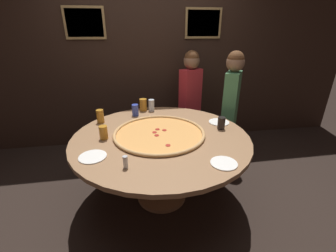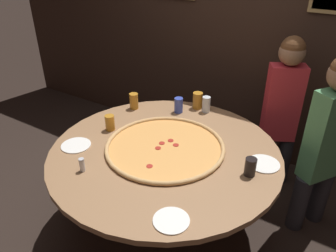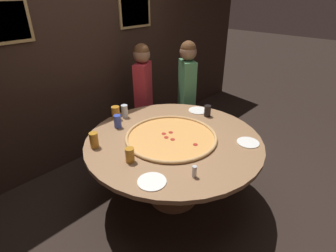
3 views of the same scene
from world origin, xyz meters
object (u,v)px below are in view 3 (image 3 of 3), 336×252
drink_cup_far_right (116,113)px  drink_cup_centre_back (94,140)px  drink_cup_far_left (118,121)px  drink_cup_near_left (207,111)px  dining_table (174,149)px  white_plate_left_side (152,181)px  white_plate_beside_cup (248,142)px  condiment_shaker (194,171)px  white_plate_right_side (198,110)px  diner_far_right (187,89)px  giant_pizza (171,137)px  diner_side_right (143,91)px  drink_cup_front_edge (130,155)px  drink_cup_by_shaker (125,111)px

drink_cup_far_right → drink_cup_centre_back: bearing=-146.7°
drink_cup_far_left → drink_cup_near_left: bearing=-31.5°
dining_table → white_plate_left_side: 0.68m
white_plate_beside_cup → condiment_shaker: condiment_shaker is taller
drink_cup_far_left → white_plate_left_side: size_ratio=0.61×
white_plate_right_side → diner_far_right: bearing=53.7°
dining_table → white_plate_left_side: white_plate_left_side is taller
giant_pizza → white_plate_left_side: (-0.58, -0.33, -0.01)m
drink_cup_centre_back → drink_cup_far_right: bearing=33.3°
diner_side_right → white_plate_beside_cup: bearing=56.7°
condiment_shaker → white_plate_right_side: bearing=35.7°
dining_table → drink_cup_front_edge: (-0.53, 0.01, 0.18)m
drink_cup_by_shaker → white_plate_left_side: 1.17m
drink_cup_near_left → white_plate_left_side: size_ratio=0.57×
drink_cup_far_right → white_plate_right_side: drink_cup_far_right is taller
drink_cup_far_right → diner_far_right: bearing=-5.0°
giant_pizza → drink_cup_far_right: bearing=98.7°
white_plate_right_side → dining_table: bearing=-162.2°
white_plate_beside_cup → condiment_shaker: 0.74m
drink_cup_centre_back → condiment_shaker: size_ratio=1.49×
giant_pizza → drink_cup_far_left: 0.60m
diner_side_right → drink_cup_by_shaker: bearing=1.2°
drink_cup_near_left → white_plate_left_side: drink_cup_near_left is taller
drink_cup_far_right → diner_side_right: size_ratio=0.10×
drink_cup_far_right → white_plate_right_side: 0.95m
white_plate_beside_cup → diner_far_right: 1.34m
diner_side_right → drink_cup_centre_back: bearing=-0.2°
drink_cup_far_left → diner_side_right: diner_side_right is taller
white_plate_beside_cup → diner_far_right: diner_far_right is taller
drink_cup_by_shaker → drink_cup_far_left: size_ratio=1.06×
dining_table → drink_cup_centre_back: (-0.61, 0.42, 0.19)m
condiment_shaker → diner_side_right: diner_side_right is taller
drink_cup_front_edge → white_plate_right_side: drink_cup_front_edge is taller
drink_cup_centre_back → drink_cup_far_right: 0.58m
drink_cup_far_right → white_plate_beside_cup: bearing=-67.9°
drink_cup_front_edge → drink_cup_centre_back: (-0.07, 0.41, 0.01)m
dining_table → diner_far_right: (0.99, 0.64, 0.20)m
white_plate_left_side → diner_side_right: size_ratio=0.15×
drink_cup_front_edge → white_plate_left_side: size_ratio=0.58×
drink_cup_by_shaker → condiment_shaker: bearing=-104.1°
white_plate_beside_cup → white_plate_left_side: same height
drink_cup_far_right → drink_cup_near_left: drink_cup_far_right is taller
drink_cup_by_shaker → white_plate_beside_cup: bearing=-71.4°
drink_cup_near_left → drink_cup_front_edge: bearing=-178.0°
condiment_shaker → diner_far_right: size_ratio=0.07×
drink_cup_near_left → diner_far_right: size_ratio=0.09×
drink_cup_front_edge → white_plate_left_side: drink_cup_front_edge is taller
drink_cup_by_shaker → drink_cup_front_edge: bearing=-126.0°
giant_pizza → drink_cup_centre_back: bearing=145.9°
drink_cup_front_edge → drink_cup_far_left: 0.64m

